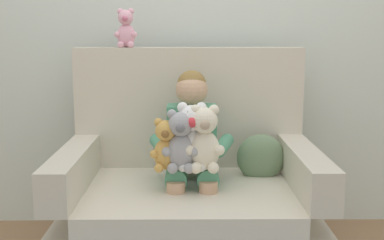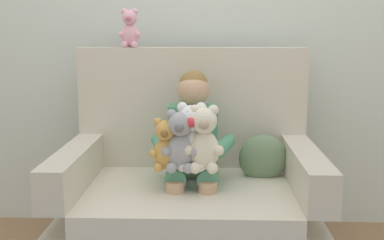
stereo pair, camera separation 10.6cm
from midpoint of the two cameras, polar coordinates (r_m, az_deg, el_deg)
back_wall at (r=3.14m, az=1.19°, el=11.60°), size 6.00×0.10×2.60m
armchair at (r=2.67m, az=0.92°, el=-9.19°), size 1.30×0.95×1.13m
seated_child at (r=2.60m, az=1.27°, el=-2.52°), size 0.45×0.39×0.82m
plush_grey at (r=2.40m, az=-0.12°, el=-2.60°), size 0.18×0.15×0.31m
plush_cream at (r=2.40m, az=2.64°, el=-2.36°), size 0.19×0.16×0.33m
plush_white at (r=2.44m, az=1.21°, el=-2.11°), size 0.20×0.16×0.34m
plush_honey at (r=2.42m, az=-1.82°, el=-3.00°), size 0.15×0.13×0.26m
plush_pink_on_backrest at (r=2.88m, az=-6.08°, el=10.30°), size 0.13×0.11×0.22m
throw_pillow at (r=2.74m, az=9.22°, el=-4.36°), size 0.26×0.13×0.26m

